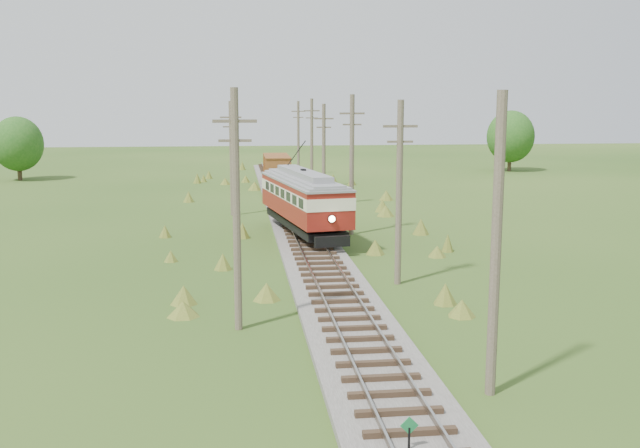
{
  "coord_description": "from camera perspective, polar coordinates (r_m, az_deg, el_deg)",
  "views": [
    {
      "loc": [
        -4.19,
        -14.07,
        8.44
      ],
      "look_at": [
        0.0,
        21.31,
        2.38
      ],
      "focal_mm": 40.0,
      "sensor_mm": 36.0,
      "label": 1
    }
  ],
  "objects": [
    {
      "name": "utility_pole_r_1",
      "position": [
        20.81,
        13.9,
        -1.83
      ],
      "size": [
        0.3,
        0.3,
        8.8
      ],
      "color": "brown",
      "rests_on": "ground"
    },
    {
      "name": "gravel_pile",
      "position": [
        63.21,
        1.55,
        2.41
      ],
      "size": [
        2.83,
        3.0,
        1.03
      ],
      "color": "gray",
      "rests_on": "ground"
    },
    {
      "name": "streetcar",
      "position": [
        44.84,
        -1.33,
        2.18
      ],
      "size": [
        4.81,
        12.44,
        5.62
      ],
      "rotation": [
        0.0,
        0.0,
        0.16
      ],
      "color": "black",
      "rests_on": "ground"
    },
    {
      "name": "utility_pole_l_a",
      "position": [
        26.35,
        -6.7,
        1.26
      ],
      "size": [
        1.6,
        0.3,
        9.0
      ],
      "color": "brown",
      "rests_on": "ground"
    },
    {
      "name": "switch_marker",
      "position": [
        17.87,
        7.14,
        -16.33
      ],
      "size": [
        0.45,
        0.06,
        1.08
      ],
      "color": "black",
      "rests_on": "ground"
    },
    {
      "name": "gondola",
      "position": [
        73.81,
        -3.49,
        4.59
      ],
      "size": [
        2.58,
        7.82,
        2.59
      ],
      "rotation": [
        0.0,
        0.0,
        -0.01
      ],
      "color": "black",
      "rests_on": "ground"
    },
    {
      "name": "utility_pole_r_5",
      "position": [
        71.58,
        -0.66,
        6.55
      ],
      "size": [
        1.6,
        0.3,
        8.9
      ],
      "color": "brown",
      "rests_on": "ground"
    },
    {
      "name": "utility_pole_r_2",
      "position": [
        33.18,
        6.35,
        2.63
      ],
      "size": [
        1.6,
        0.3,
        8.6
      ],
      "color": "brown",
      "rests_on": "ground"
    },
    {
      "name": "utility_pole_l_b",
      "position": [
        54.22,
        -7.09,
        5.32
      ],
      "size": [
        1.6,
        0.3,
        8.6
      ],
      "color": "brown",
      "rests_on": "ground"
    },
    {
      "name": "tree_mid_a",
      "position": [
        85.57,
        -23.03,
        5.92
      ],
      "size": [
        5.46,
        5.46,
        7.03
      ],
      "color": "#38281C",
      "rests_on": "ground"
    },
    {
      "name": "utility_pole_r_6",
      "position": [
        84.49,
        -1.74,
        6.95
      ],
      "size": [
        1.6,
        0.3,
        8.7
      ],
      "color": "brown",
      "rests_on": "ground"
    },
    {
      "name": "utility_pole_r_4",
      "position": [
        58.66,
        0.3,
        5.62
      ],
      "size": [
        1.6,
        0.3,
        8.4
      ],
      "color": "brown",
      "rests_on": "ground"
    },
    {
      "name": "railbed_main",
      "position": [
        48.95,
        -1.75,
        -0.06
      ],
      "size": [
        3.6,
        96.0,
        0.57
      ],
      "color": "#605B54",
      "rests_on": "ground"
    },
    {
      "name": "utility_pole_r_3",
      "position": [
        45.83,
        2.56,
        4.86
      ],
      "size": [
        1.6,
        0.3,
        9.0
      ],
      "color": "brown",
      "rests_on": "ground"
    },
    {
      "name": "tree_mid_b",
      "position": [
        92.71,
        15.0,
        6.78
      ],
      "size": [
        5.88,
        5.88,
        7.57
      ],
      "color": "#38281C",
      "rests_on": "ground"
    }
  ]
}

